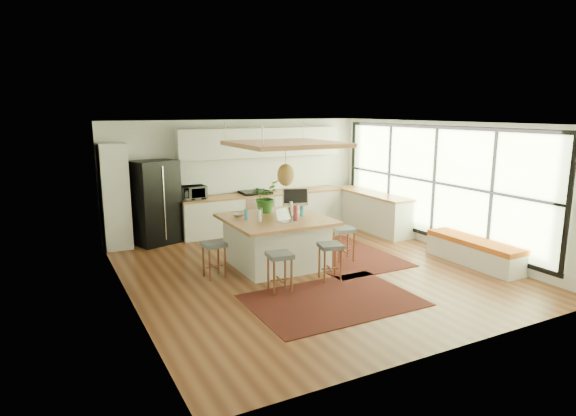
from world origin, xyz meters
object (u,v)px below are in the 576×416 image
laptop (287,215)px  island_plant (265,200)px  stool_near_right (330,260)px  fridge (155,202)px  stool_right_back (314,234)px  stool_left_side (214,258)px  stool_near_left (280,271)px  stool_right_front (344,243)px  monitor (295,199)px  microwave (193,191)px  island (276,241)px

laptop → island_plant: bearing=81.0°
island_plant → stool_near_right: bearing=-75.8°
fridge → stool_right_back: size_ratio=2.56×
fridge → island_plant: fridge is taller
fridge → stool_left_side: fridge is taller
stool_right_back → laptop: 1.59m
stool_near_left → stool_right_front: size_ratio=0.99×
stool_near_right → island_plant: 1.97m
stool_right_back → stool_left_side: size_ratio=1.13×
stool_right_front → fridge: bearing=134.8°
stool_left_side → island_plant: size_ratio=1.01×
stool_near_left → monitor: (1.16, 1.61, 0.83)m
microwave → stool_right_back: bearing=-50.1°
island → stool_near_right: 1.28m
stool_right_front → monitor: size_ratio=1.27×
stool_near_left → microwave: size_ratio=1.18×
island → stool_left_side: size_ratio=2.89×
stool_near_left → stool_right_front: bearing=26.2°
stool_left_side → laptop: bearing=-11.1°
laptop → microwave: (-0.86, 3.00, 0.06)m
monitor → stool_left_side: bearing=-151.2°
stool_near_left → stool_right_back: size_ratio=0.91×
stool_right_back → island_plant: size_ratio=1.13×
island → stool_near_left: island is taller
stool_near_right → monitor: (0.13, 1.51, 0.83)m
stool_right_back → laptop: size_ratio=2.04×
stool_right_back → stool_left_side: bearing=-165.4°
stool_left_side → monitor: bearing=13.3°
laptop → fridge: bearing=109.6°
fridge → laptop: (1.73, -3.02, 0.12)m
stool_right_front → stool_right_back: stool_right_back is taller
fridge → stool_right_front: (2.99, -3.00, -0.57)m
stool_near_right → laptop: laptop is taller
island → island_plant: size_ratio=2.90×
stool_near_left → monitor: 2.15m
stool_right_back → monitor: monitor is taller
island_plant → stool_near_left: bearing=-107.9°
laptop → island: bearing=87.6°
stool_near_left → stool_right_front: 2.09m
island_plant → fridge: bearing=129.3°
stool_right_back → microwave: 2.98m
stool_near_right → stool_left_side: size_ratio=1.02×
stool_near_left → microwave: bearing=93.6°
fridge → monitor: 3.26m
stool_near_left → island: bearing=66.4°
stool_right_back → stool_near_right: bearing=-112.1°
fridge → stool_left_side: (0.39, -2.76, -0.57)m
stool_right_front → stool_left_side: 2.60m
stool_left_side → island: bearing=5.4°
stool_right_front → laptop: bearing=-179.2°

